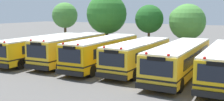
{
  "coord_description": "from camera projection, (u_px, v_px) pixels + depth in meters",
  "views": [
    {
      "loc": [
        8.4,
        -20.95,
        5.09
      ],
      "look_at": [
        -2.46,
        0.0,
        1.6
      ],
      "focal_mm": 43.28,
      "sensor_mm": 36.0,
      "label": 1
    }
  ],
  "objects": [
    {
      "name": "school_bus_1",
      "position": [
        71.0,
        48.0,
        26.11
      ],
      "size": [
        2.67,
        9.91,
        2.79
      ],
      "rotation": [
        0.0,
        0.0,
        3.16
      ],
      "color": "yellow",
      "rests_on": "ground_plane"
    },
    {
      "name": "ground_plane",
      "position": [
        138.0,
        71.0,
        22.97
      ],
      "size": [
        160.0,
        160.0,
        0.0
      ],
      "primitive_type": "plane",
      "color": "#514F4C"
    },
    {
      "name": "tree_3",
      "position": [
        186.0,
        21.0,
        30.68
      ],
      "size": [
        4.1,
        4.1,
        5.88
      ],
      "color": "#4C3823",
      "rests_on": "ground_plane"
    },
    {
      "name": "school_bus_4",
      "position": [
        180.0,
        59.0,
        21.01
      ],
      "size": [
        2.73,
        11.66,
        2.62
      ],
      "rotation": [
        0.0,
        0.0,
        3.13
      ],
      "color": "yellow",
      "rests_on": "ground_plane"
    },
    {
      "name": "tree_2",
      "position": [
        149.0,
        19.0,
        32.07
      ],
      "size": [
        3.36,
        3.36,
        5.8
      ],
      "color": "#4C3823",
      "rests_on": "ground_plane"
    },
    {
      "name": "school_bus_0",
      "position": [
        43.0,
        47.0,
        27.51
      ],
      "size": [
        2.5,
        11.26,
        2.6
      ],
      "rotation": [
        0.0,
        0.0,
        3.14
      ],
      "color": "yellow",
      "rests_on": "ground_plane"
    },
    {
      "name": "tree_1",
      "position": [
        107.0,
        13.0,
        34.84
      ],
      "size": [
        5.19,
        5.19,
        7.27
      ],
      "color": "#4C3823",
      "rests_on": "ground_plane"
    },
    {
      "name": "tree_0",
      "position": [
        65.0,
        16.0,
        39.95
      ],
      "size": [
        3.75,
        3.75,
        6.29
      ],
      "color": "#4C3823",
      "rests_on": "ground_plane"
    },
    {
      "name": "school_bus_3",
      "position": [
        138.0,
        55.0,
        22.92
      ],
      "size": [
        2.75,
        9.71,
        2.61
      ],
      "rotation": [
        0.0,
        0.0,
        3.12
      ],
      "color": "yellow",
      "rests_on": "ground_plane"
    },
    {
      "name": "school_bus_2",
      "position": [
        103.0,
        51.0,
        24.49
      ],
      "size": [
        2.59,
        10.71,
        2.75
      ],
      "rotation": [
        0.0,
        0.0,
        3.16
      ],
      "color": "#EAA80C",
      "rests_on": "ground_plane"
    }
  ]
}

